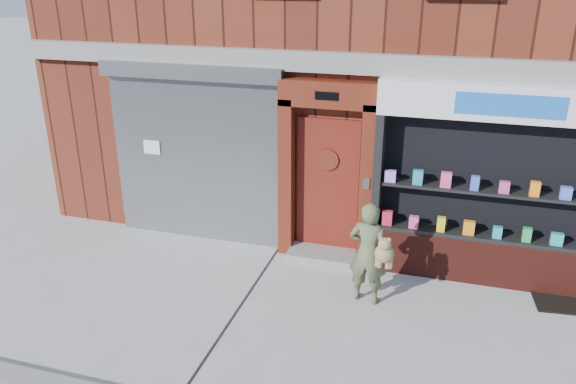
% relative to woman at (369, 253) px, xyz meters
% --- Properties ---
extents(ground, '(80.00, 80.00, 0.00)m').
position_rel_woman_xyz_m(ground, '(-0.14, -0.71, -0.77)').
color(ground, '#9E9E99').
rests_on(ground, ground).
extents(shutter_bay, '(3.10, 0.30, 3.04)m').
position_rel_woman_xyz_m(shutter_bay, '(-3.14, 1.22, 0.95)').
color(shutter_bay, gray).
rests_on(shutter_bay, ground).
extents(red_door_bay, '(1.52, 0.58, 2.90)m').
position_rel_woman_xyz_m(red_door_bay, '(-0.88, 1.15, 0.69)').
color(red_door_bay, '#571B0E').
rests_on(red_door_bay, ground).
extents(pharmacy_bay, '(3.50, 0.41, 3.00)m').
position_rel_woman_xyz_m(pharmacy_bay, '(1.61, 1.10, 0.61)').
color(pharmacy_bay, '#511A13').
rests_on(pharmacy_bay, ground).
extents(woman, '(0.67, 0.46, 1.51)m').
position_rel_woman_xyz_m(woman, '(0.00, 0.00, 0.00)').
color(woman, '#575E3E').
rests_on(woman, ground).
extents(doormat, '(1.05, 0.78, 0.02)m').
position_rel_woman_xyz_m(doormat, '(2.79, 0.77, -0.75)').
color(doormat, black).
rests_on(doormat, ground).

